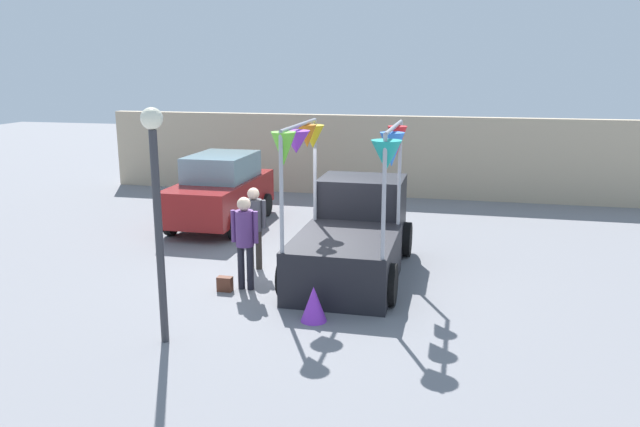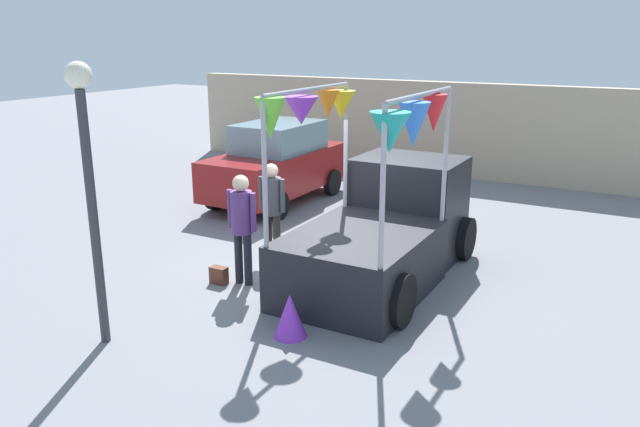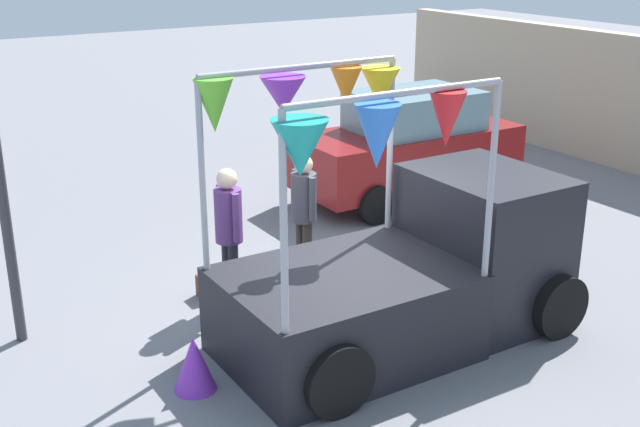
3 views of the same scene
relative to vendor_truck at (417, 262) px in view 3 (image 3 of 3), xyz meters
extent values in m
plane|color=slate|center=(-0.83, -0.61, -0.88)|extent=(60.00, 60.00, 0.00)
cube|color=black|center=(0.00, -1.01, -0.38)|extent=(1.90, 2.60, 1.00)
cube|color=black|center=(0.00, 0.99, 0.02)|extent=(1.80, 1.40, 1.80)
cube|color=#8CB2C6|center=(0.00, 0.99, 0.47)|extent=(1.76, 1.37, 0.60)
cylinder|color=black|center=(-0.95, 1.34, -0.50)|extent=(0.22, 0.76, 0.76)
cylinder|color=black|center=(0.95, 1.34, -0.50)|extent=(0.22, 0.76, 0.76)
cylinder|color=black|center=(-0.95, -1.71, -0.50)|extent=(0.22, 0.76, 0.76)
cylinder|color=black|center=(0.95, -1.71, -0.50)|extent=(0.22, 0.76, 0.76)
cylinder|color=#A5A5AD|center=(-0.87, 0.21, 1.16)|extent=(0.07, 0.07, 2.08)
cylinder|color=#A5A5AD|center=(0.87, 0.21, 1.16)|extent=(0.07, 0.07, 2.08)
cylinder|color=#A5A5AD|center=(-0.87, -2.23, 1.16)|extent=(0.07, 0.07, 2.08)
cylinder|color=#A5A5AD|center=(0.87, -2.23, 1.16)|extent=(0.07, 0.07, 2.08)
cylinder|color=#A5A5AD|center=(-0.87, -1.01, 2.20)|extent=(0.07, 2.44, 0.07)
cylinder|color=#A5A5AD|center=(0.87, -1.01, 2.20)|extent=(0.07, 2.44, 0.07)
cone|color=#66CC33|center=(-0.87, -2.06, 1.90)|extent=(0.60, 0.60, 0.57)
cone|color=teal|center=(0.87, -2.06, 1.84)|extent=(0.61, 0.61, 0.50)
cone|color=purple|center=(-0.87, -1.24, 1.92)|extent=(0.71, 0.71, 0.41)
cone|color=blue|center=(0.87, -1.24, 1.83)|extent=(0.61, 0.61, 0.60)
cone|color=orange|center=(-0.87, -0.43, 1.94)|extent=(0.39, 0.39, 0.44)
cone|color=red|center=(0.87, -0.43, 1.89)|extent=(0.51, 0.51, 0.55)
cone|color=yellow|center=(-0.87, 0.04, 1.88)|extent=(0.58, 0.58, 0.46)
cube|color=maroon|center=(-4.11, 3.01, -0.11)|extent=(1.70, 4.00, 0.90)
cube|color=#72939E|center=(-4.11, 3.16, 0.67)|extent=(1.50, 2.10, 0.66)
cylinder|color=black|center=(-4.96, 4.26, -0.56)|extent=(0.18, 0.64, 0.64)
cylinder|color=black|center=(-3.26, 4.26, -0.56)|extent=(0.18, 0.64, 0.64)
cylinder|color=black|center=(-4.96, 1.76, -0.56)|extent=(0.18, 0.64, 0.64)
cylinder|color=black|center=(-3.26, 1.76, -0.56)|extent=(0.18, 0.64, 0.64)
cylinder|color=black|center=(-1.90, -1.51, -0.45)|extent=(0.13, 0.13, 0.85)
cylinder|color=black|center=(-1.72, -1.51, -0.45)|extent=(0.13, 0.13, 0.85)
cylinder|color=#593372|center=(-1.81, -1.51, 0.31)|extent=(0.34, 0.34, 0.68)
sphere|color=beige|center=(-1.81, -1.51, 0.78)|extent=(0.26, 0.26, 0.26)
cylinder|color=#593372|center=(-2.03, -1.51, 0.34)|extent=(0.09, 0.09, 0.61)
cylinder|color=#593372|center=(-1.59, -1.51, 0.34)|extent=(0.09, 0.09, 0.61)
cylinder|color=#2D2823|center=(-2.13, -0.30, -0.47)|extent=(0.13, 0.13, 0.83)
cylinder|color=#2D2823|center=(-1.95, -0.30, -0.47)|extent=(0.13, 0.13, 0.83)
cylinder|color=#3F3F47|center=(-2.04, -0.30, 0.27)|extent=(0.34, 0.34, 0.65)
sphere|color=beige|center=(-2.04, -0.30, 0.72)|extent=(0.25, 0.25, 0.25)
cylinder|color=#3F3F47|center=(-2.26, -0.30, 0.30)|extent=(0.09, 0.09, 0.59)
cylinder|color=#3F3F47|center=(-1.82, -0.30, 0.30)|extent=(0.09, 0.09, 0.59)
cube|color=#592D1E|center=(-2.16, -1.71, -0.74)|extent=(0.28, 0.16, 0.28)
cylinder|color=#333338|center=(-2.24, -3.99, 0.75)|extent=(0.12, 0.12, 3.26)
cone|color=purple|center=(-0.19, -2.71, -0.58)|extent=(0.53, 0.53, 0.60)
camera|label=1|loc=(2.09, -12.14, 3.26)|focal=35.00mm
camera|label=2|loc=(3.80, -9.09, 3.00)|focal=35.00mm
camera|label=3|loc=(6.61, -5.41, 3.59)|focal=45.00mm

